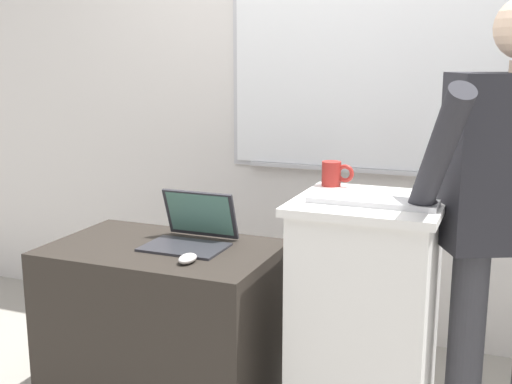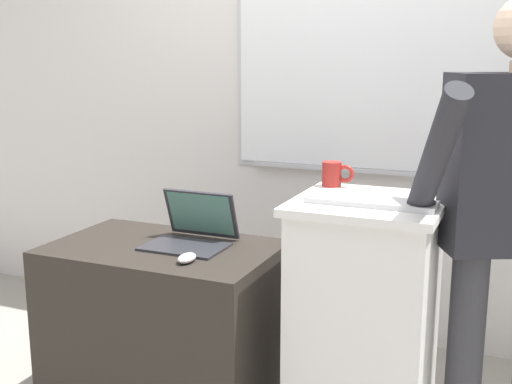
# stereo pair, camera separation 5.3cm
# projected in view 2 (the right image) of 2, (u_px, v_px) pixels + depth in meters

# --- Properties ---
(back_wall) EXTENTS (6.40, 0.17, 2.75)m
(back_wall) POSITION_uv_depth(u_px,v_px,m) (346.00, 78.00, 3.32)
(back_wall) COLOR silver
(back_wall) RESTS_ON ground_plane
(lectern_podium) EXTENTS (0.53, 0.53, 0.98)m
(lectern_podium) POSITION_uv_depth(u_px,v_px,m) (364.00, 325.00, 2.43)
(lectern_podium) COLOR silver
(lectern_podium) RESTS_ON ground_plane
(side_desk) EXTENTS (0.94, 0.60, 0.72)m
(side_desk) POSITION_uv_depth(u_px,v_px,m) (165.00, 327.00, 2.73)
(side_desk) COLOR #28231E
(side_desk) RESTS_ON ground_plane
(person_presenter) EXTENTS (0.64, 0.70, 1.69)m
(person_presenter) POSITION_uv_depth(u_px,v_px,m) (512.00, 204.00, 2.22)
(person_presenter) COLOR #333338
(person_presenter) RESTS_ON ground_plane
(laptop) EXTENTS (0.33, 0.30, 0.22)m
(laptop) POSITION_uv_depth(u_px,v_px,m) (194.00, 228.00, 2.69)
(laptop) COLOR #28282D
(laptop) RESTS_ON side_desk
(wireless_keyboard) EXTENTS (0.45, 0.14, 0.02)m
(wireless_keyboard) POSITION_uv_depth(u_px,v_px,m) (371.00, 202.00, 2.26)
(wireless_keyboard) COLOR silver
(wireless_keyboard) RESTS_ON lectern_podium
(computer_mouse_by_laptop) EXTENTS (0.06, 0.10, 0.03)m
(computer_mouse_by_laptop) POSITION_uv_depth(u_px,v_px,m) (187.00, 258.00, 2.44)
(computer_mouse_by_laptop) COLOR silver
(computer_mouse_by_laptop) RESTS_ON side_desk
(computer_mouse_by_keyboard) EXTENTS (0.06, 0.10, 0.03)m
(computer_mouse_by_keyboard) POSITION_uv_depth(u_px,v_px,m) (428.00, 204.00, 2.19)
(computer_mouse_by_keyboard) COLOR black
(computer_mouse_by_keyboard) RESTS_ON lectern_podium
(coffee_mug) EXTENTS (0.13, 0.08, 0.10)m
(coffee_mug) POSITION_uv_depth(u_px,v_px,m) (334.00, 174.00, 2.57)
(coffee_mug) COLOR maroon
(coffee_mug) RESTS_ON lectern_podium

